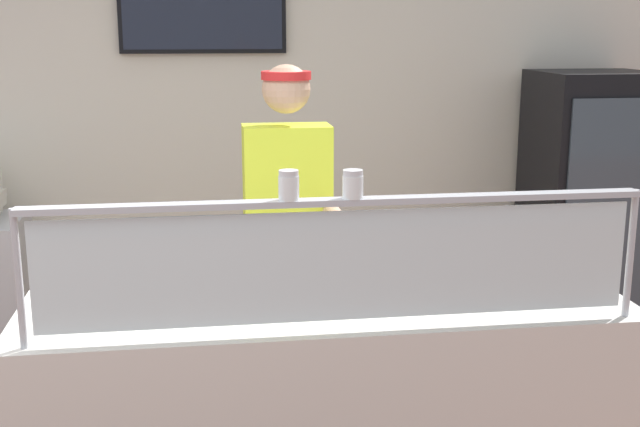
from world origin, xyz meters
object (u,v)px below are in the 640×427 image
pizza_server (282,289)px  drink_fridge (587,205)px  parmesan_shaker (289,187)px  pizza_tray (291,292)px  pepper_flake_shaker (353,186)px  worker_figure (289,236)px

pizza_server → drink_fridge: bearing=51.0°
parmesan_shaker → drink_fridge: (2.10, 2.20, -0.60)m
pizza_tray → pepper_flake_shaker: pepper_flake_shaker is taller
worker_figure → drink_fridge: (2.00, 1.17, -0.18)m
worker_figure → pepper_flake_shaker: bearing=-84.8°
drink_fridge → worker_figure: bearing=-149.6°
pepper_flake_shaker → drink_fridge: 2.97m
pepper_flake_shaker → parmesan_shaker: bearing=-180.0°
pizza_tray → worker_figure: 0.67m
pizza_tray → worker_figure: bearing=84.6°
parmesan_shaker → pepper_flake_shaker: bearing=0.0°
worker_figure → pizza_server: bearing=-98.2°
pizza_tray → pizza_server: pizza_server is taller
pepper_flake_shaker → worker_figure: size_ratio=0.05×
pizza_tray → drink_fridge: size_ratio=0.26×
pizza_tray → worker_figure: worker_figure is taller
pepper_flake_shaker → worker_figure: worker_figure is taller
parmesan_shaker → pizza_server: bearing=88.7°
pizza_tray → drink_fridge: 2.76m
drink_fridge → pepper_flake_shaker: bearing=-130.8°
pizza_server → drink_fridge: 2.80m
pepper_flake_shaker → pizza_tray: bearing=113.2°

